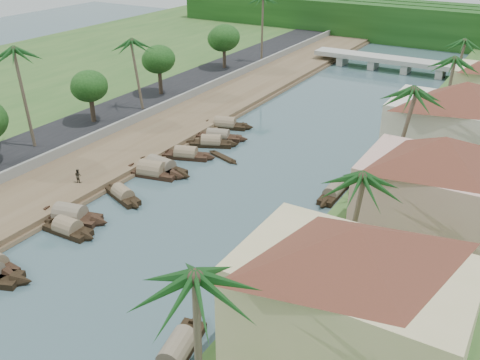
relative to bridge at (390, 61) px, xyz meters
The scene contains 34 objects.
ground 72.02m from the bridge, 90.00° to the right, with size 220.00×220.00×0.00m, color #3D555B.
left_bank 54.42m from the bridge, 107.10° to the right, with size 10.00×180.00×0.80m, color brown.
right_bank 55.37m from the bridge, 69.93° to the right, with size 16.00×180.00×1.20m, color #2A4F1F.
road 57.49m from the bridge, 115.23° to the right, with size 8.00×180.00×1.40m, color black.
retaining_wall 55.79m from the bridge, 111.23° to the right, with size 0.40×180.00×1.10m, color gray.
treeline 28.09m from the bridge, 90.00° to the left, with size 120.00×14.00×8.00m.
bridge is the anchor object (origin of this frame).
building_near 76.54m from the bridge, 75.61° to the right, with size 14.85×14.85×10.20m.
building_mid 61.51m from the bridge, 70.98° to the right, with size 14.11×14.11×9.70m.
building_far 48.15m from the bridge, 66.65° to the right, with size 15.59×15.59×10.20m.
sampan_5 69.93m from the bridge, 96.69° to the right, with size 6.38×1.88×2.06m.
sampan_6 68.41m from the bridge, 98.12° to the right, with size 8.17×3.64×2.36m.
sampan_7 62.67m from the bridge, 97.62° to the right, with size 6.67×3.57×1.82m.
sampan_8 57.17m from the bridge, 99.32° to the right, with size 8.16×3.47×2.43m.
sampan_9 55.72m from the bridge, 99.54° to the right, with size 8.96×2.49×2.23m.
sampan_10 51.57m from the bridge, 99.80° to the right, with size 7.46×3.87×2.06m.
sampan_11 47.03m from the bridge, 100.12° to the right, with size 6.96×4.33×2.03m.
sampan_12 44.93m from the bridge, 101.17° to the right, with size 8.07×3.80×1.94m.
sampan_13 41.38m from the bridge, 104.18° to the right, with size 8.03×4.09×2.17m.
sampan_14 77.01m from the bridge, 83.26° to the right, with size 3.09×8.28×2.00m.
sampan_15 65.66m from the bridge, 82.26° to the right, with size 1.78×7.41×2.01m.
sampan_16 51.80m from the bridge, 79.51° to the right, with size 1.61×7.32×1.84m.
canoe_2 48.98m from the bridge, 95.94° to the right, with size 5.22×2.39×0.76m.
palm_0 84.38m from the bridge, 79.68° to the right, with size 3.20×3.20×12.66m.
palm_1 68.22m from the bridge, 76.33° to the right, with size 3.20×3.20×10.53m.
palm_2 54.89m from the bridge, 73.85° to the right, with size 3.20×3.20×12.52m.
palm_3 39.24m from the bridge, 65.19° to the right, with size 3.20×3.20×11.60m.
palm_5 64.98m from the bridge, 111.98° to the right, with size 3.20×3.20×12.66m.
palm_6 48.91m from the bridge, 117.20° to the right, with size 3.20×3.20×10.76m.
palm_7 24.49m from the bridge, 52.62° to the right, with size 3.20×3.20×10.51m.
tree_3 55.51m from the bridge, 115.70° to the right, with size 4.56×4.56×6.53m.
tree_4 43.46m from the bridge, 123.74° to the right, with size 4.66×4.66×7.06m.
tree_5 30.43m from the bridge, 142.98° to the right, with size 5.20×5.20×7.26m.
person_far 64.24m from the bridge, 102.17° to the right, with size 0.71×0.55×1.46m, color #363125.
Camera 1 is at (25.43, -24.43, 25.10)m, focal length 40.00 mm.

